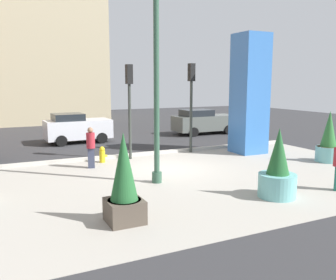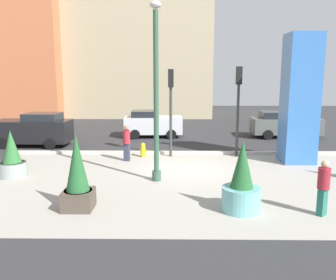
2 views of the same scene
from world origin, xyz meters
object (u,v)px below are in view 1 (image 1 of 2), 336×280
at_px(car_passing_lane, 204,122).
at_px(pedestrian_crossing, 91,145).
at_px(potted_plant_by_pillar, 328,142).
at_px(traffic_light_far_side, 191,93).
at_px(car_curb_west, 77,128).
at_px(art_pillar_blue, 250,94).
at_px(fire_hydrant, 102,155).
at_px(lamp_post, 156,91).
at_px(potted_plant_near_left, 278,172).
at_px(traffic_light_corner, 129,96).
at_px(potted_plant_mid_plaza, 124,183).

height_order(car_passing_lane, pedestrian_crossing, pedestrian_crossing).
relative_size(potted_plant_by_pillar, pedestrian_crossing, 1.34).
distance_m(traffic_light_far_side, car_curb_west, 7.77).
relative_size(art_pillar_blue, car_passing_lane, 1.34).
xyz_separation_m(fire_hydrant, car_passing_lane, (9.11, 6.10, 0.51)).
bearing_deg(car_passing_lane, fire_hydrant, -146.16).
bearing_deg(lamp_post, car_curb_west, 94.14).
height_order(potted_plant_near_left, traffic_light_corner, traffic_light_corner).
bearing_deg(car_passing_lane, traffic_light_far_side, -126.65).
relative_size(potted_plant_near_left, potted_plant_mid_plaza, 0.93).
bearing_deg(potted_plant_mid_plaza, potted_plant_by_pillar, 15.21).
bearing_deg(potted_plant_mid_plaza, car_curb_west, 83.37).
height_order(lamp_post, car_curb_west, lamp_post).
relative_size(lamp_post, potted_plant_near_left, 3.06).
relative_size(art_pillar_blue, potted_plant_near_left, 2.71).
distance_m(potted_plant_by_pillar, pedestrian_crossing, 10.78).
relative_size(fire_hydrant, pedestrian_crossing, 0.42).
height_order(potted_plant_near_left, traffic_light_far_side, traffic_light_far_side).
distance_m(art_pillar_blue, car_curb_west, 10.49).
relative_size(traffic_light_corner, car_passing_lane, 0.99).
distance_m(traffic_light_far_side, car_passing_lane, 7.40).
xyz_separation_m(art_pillar_blue, traffic_light_corner, (-6.12, 1.13, -0.01)).
bearing_deg(potted_plant_mid_plaza, traffic_light_corner, 69.16).
height_order(lamp_post, potted_plant_mid_plaza, lamp_post).
xyz_separation_m(potted_plant_mid_plaza, car_passing_lane, (10.54, 13.43, -0.19)).
height_order(potted_plant_near_left, car_passing_lane, potted_plant_near_left).
bearing_deg(car_passing_lane, pedestrian_crossing, -144.64).
relative_size(lamp_post, pedestrian_crossing, 3.88).
distance_m(car_passing_lane, pedestrian_crossing, 12.06).
distance_m(potted_plant_by_pillar, fire_hydrant, 10.45).
height_order(potted_plant_mid_plaza, car_passing_lane, potted_plant_mid_plaza).
xyz_separation_m(potted_plant_near_left, potted_plant_by_pillar, (5.82, 3.06, 0.11)).
distance_m(art_pillar_blue, potted_plant_by_pillar, 4.45).
relative_size(lamp_post, potted_plant_by_pillar, 2.90).
xyz_separation_m(lamp_post, potted_plant_by_pillar, (8.59, -0.17, -2.40)).
relative_size(potted_plant_mid_plaza, car_passing_lane, 0.53).
bearing_deg(potted_plant_near_left, art_pillar_blue, 59.01).
height_order(fire_hydrant, pedestrian_crossing, pedestrian_crossing).
height_order(traffic_light_corner, car_passing_lane, traffic_light_corner).
xyz_separation_m(potted_plant_mid_plaza, car_curb_west, (1.57, 13.50, -0.16)).
height_order(lamp_post, traffic_light_far_side, lamp_post).
bearing_deg(art_pillar_blue, fire_hydrant, 172.96).
distance_m(car_curb_west, car_passing_lane, 8.97).
distance_m(art_pillar_blue, potted_plant_near_left, 7.88).
relative_size(potted_plant_mid_plaza, pedestrian_crossing, 1.36).
bearing_deg(car_curb_west, art_pillar_blue, -43.80).
bearing_deg(art_pillar_blue, potted_plant_mid_plaza, -144.59).
relative_size(lamp_post, potted_plant_mid_plaza, 2.86).
bearing_deg(potted_plant_near_left, fire_hydrant, 116.28).
relative_size(art_pillar_blue, pedestrian_crossing, 3.44).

